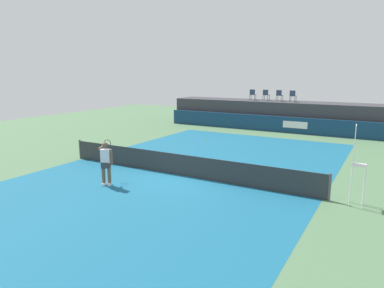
{
  "coord_description": "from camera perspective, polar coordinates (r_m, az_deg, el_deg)",
  "views": [
    {
      "loc": [
        7.84,
        -12.54,
        4.44
      ],
      "look_at": [
        -0.55,
        2.0,
        1.0
      ],
      "focal_mm": 32.57,
      "sensor_mm": 36.0,
      "label": 1
    }
  ],
  "objects": [
    {
      "name": "spectator_platform",
      "position": [
        29.11,
        14.2,
        4.65
      ],
      "size": [
        18.0,
        2.8,
        2.2
      ],
      "primitive_type": "cube",
      "color": "#38383D",
      "rests_on": "ground"
    },
    {
      "name": "tennis_net",
      "position": [
        15.31,
        -1.96,
        -3.44
      ],
      "size": [
        12.4,
        0.02,
        0.95
      ],
      "primitive_type": "cube",
      "color": "#2D2D2D",
      "rests_on": "ground"
    },
    {
      "name": "spectator_chair_right",
      "position": [
        28.61,
        16.18,
        7.63
      ],
      "size": [
        0.44,
        0.44,
        0.89
      ],
      "color": "#2D3D56",
      "rests_on": "spectator_platform"
    },
    {
      "name": "spectator_chair_far_left",
      "position": [
        29.65,
        9.91,
        8.04
      ],
      "size": [
        0.47,
        0.47,
        0.89
      ],
      "color": "#2D3D56",
      "rests_on": "spectator_platform"
    },
    {
      "name": "tennis_player",
      "position": [
        14.29,
        -13.92,
        -2.86
      ],
      "size": [
        1.03,
        1.06,
        1.77
      ],
      "color": "white",
      "rests_on": "court_inner"
    },
    {
      "name": "tennis_ball",
      "position": [
        23.42,
        2.39,
        0.74
      ],
      "size": [
        0.07,
        0.07,
        0.07
      ],
      "primitive_type": "sphere",
      "color": "#D8EA33",
      "rests_on": "court_inner"
    },
    {
      "name": "court_inner",
      "position": [
        15.44,
        -1.95,
        -5.13
      ],
      "size": [
        12.0,
        22.0,
        0.0
      ],
      "primitive_type": "cube",
      "color": "#16597A",
      "rests_on": "ground"
    },
    {
      "name": "spectator_chair_center",
      "position": [
        29.08,
        14.12,
        7.8
      ],
      "size": [
        0.46,
        0.46,
        0.89
      ],
      "color": "#2D3D56",
      "rests_on": "spectator_platform"
    },
    {
      "name": "spectator_chair_left",
      "position": [
        29.4,
        12.02,
        7.93
      ],
      "size": [
        0.44,
        0.44,
        0.89
      ],
      "color": "#2D3D56",
      "rests_on": "spectator_platform"
    },
    {
      "name": "ground_plane",
      "position": [
        17.96,
        3.12,
        -2.75
      ],
      "size": [
        48.0,
        48.0,
        0.0
      ],
      "primitive_type": "plane",
      "color": "#4C704C"
    },
    {
      "name": "umpire_chair",
      "position": [
        12.88,
        25.31,
        -2.35
      ],
      "size": [
        0.47,
        0.47,
        2.76
      ],
      "color": "white",
      "rests_on": "ground"
    },
    {
      "name": "net_post_near",
      "position": [
        19.23,
        -17.85,
        -0.81
      ],
      "size": [
        0.1,
        0.1,
        1.0
      ],
      "primitive_type": "cylinder",
      "color": "#4C4C51",
      "rests_on": "ground"
    },
    {
      "name": "net_post_far",
      "position": [
        13.25,
        21.61,
        -6.57
      ],
      "size": [
        0.1,
        0.1,
        1.0
      ],
      "primitive_type": "cylinder",
      "color": "#4C4C51",
      "rests_on": "ground"
    },
    {
      "name": "sponsor_wall",
      "position": [
        27.46,
        13.13,
        3.24
      ],
      "size": [
        18.0,
        0.22,
        1.2
      ],
      "color": "navy",
      "rests_on": "ground"
    }
  ]
}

